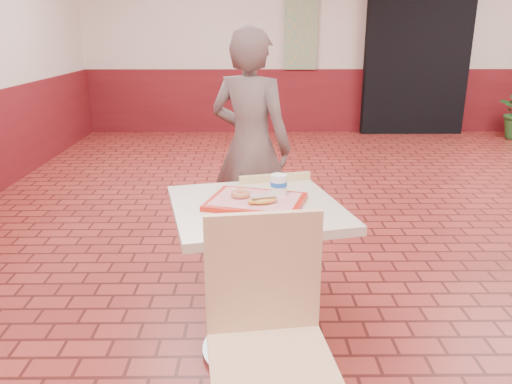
{
  "coord_description": "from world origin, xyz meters",
  "views": [
    {
      "loc": [
        -1.39,
        -3.1,
        1.59
      ],
      "look_at": [
        -1.36,
        -0.89,
        0.87
      ],
      "focal_mm": 35.0,
      "sensor_mm": 36.0,
      "label": 1
    }
  ],
  "objects_px": {
    "ring_donut": "(241,194)",
    "paper_cup": "(279,185)",
    "serving_tray": "(256,202)",
    "customer": "(251,147)",
    "main_table": "(256,255)",
    "chair_main_back": "(269,232)",
    "long_john_donut": "(262,200)",
    "chair_main_front": "(268,332)"
  },
  "relations": [
    {
      "from": "ring_donut",
      "to": "paper_cup",
      "type": "distance_m",
      "value": 0.19
    },
    {
      "from": "ring_donut",
      "to": "serving_tray",
      "type": "bearing_deg",
      "value": -19.3
    },
    {
      "from": "customer",
      "to": "paper_cup",
      "type": "distance_m",
      "value": 1.15
    },
    {
      "from": "serving_tray",
      "to": "customer",
      "type": "bearing_deg",
      "value": 91.11
    },
    {
      "from": "main_table",
      "to": "chair_main_back",
      "type": "bearing_deg",
      "value": 80.0
    },
    {
      "from": "chair_main_back",
      "to": "customer",
      "type": "height_order",
      "value": "customer"
    },
    {
      "from": "ring_donut",
      "to": "long_john_donut",
      "type": "bearing_deg",
      "value": -43.39
    },
    {
      "from": "main_table",
      "to": "customer",
      "type": "distance_m",
      "value": 1.23
    },
    {
      "from": "paper_cup",
      "to": "long_john_donut",
      "type": "bearing_deg",
      "value": -121.46
    },
    {
      "from": "customer",
      "to": "serving_tray",
      "type": "relative_size",
      "value": 3.75
    },
    {
      "from": "chair_main_front",
      "to": "serving_tray",
      "type": "distance_m",
      "value": 0.69
    },
    {
      "from": "chair_main_back",
      "to": "paper_cup",
      "type": "bearing_deg",
      "value": 80.66
    },
    {
      "from": "customer",
      "to": "long_john_donut",
      "type": "distance_m",
      "value": 1.27
    },
    {
      "from": "chair_main_back",
      "to": "customer",
      "type": "distance_m",
      "value": 0.81
    },
    {
      "from": "ring_donut",
      "to": "chair_main_back",
      "type": "bearing_deg",
      "value": 70.7
    },
    {
      "from": "main_table",
      "to": "serving_tray",
      "type": "xyz_separation_m",
      "value": [
        0.0,
        0.0,
        0.28
      ]
    },
    {
      "from": "chair_main_back",
      "to": "main_table",
      "type": "bearing_deg",
      "value": 67.02
    },
    {
      "from": "chair_main_front",
      "to": "paper_cup",
      "type": "bearing_deg",
      "value": 76.75
    },
    {
      "from": "customer",
      "to": "long_john_donut",
      "type": "height_order",
      "value": "customer"
    },
    {
      "from": "chair_main_front",
      "to": "paper_cup",
      "type": "height_order",
      "value": "chair_main_front"
    },
    {
      "from": "main_table",
      "to": "serving_tray",
      "type": "distance_m",
      "value": 0.28
    },
    {
      "from": "main_table",
      "to": "long_john_donut",
      "type": "relative_size",
      "value": 5.67
    },
    {
      "from": "long_john_donut",
      "to": "chair_main_front",
      "type": "bearing_deg",
      "value": -89.12
    },
    {
      "from": "ring_donut",
      "to": "paper_cup",
      "type": "relative_size",
      "value": 0.92
    },
    {
      "from": "chair_main_back",
      "to": "paper_cup",
      "type": "height_order",
      "value": "paper_cup"
    },
    {
      "from": "serving_tray",
      "to": "main_table",
      "type": "bearing_deg",
      "value": 0.0
    },
    {
      "from": "chair_main_front",
      "to": "customer",
      "type": "xyz_separation_m",
      "value": [
        -0.06,
        1.83,
        0.28
      ]
    },
    {
      "from": "chair_main_front",
      "to": "ring_donut",
      "type": "relative_size",
      "value": 10.5
    },
    {
      "from": "paper_cup",
      "to": "main_table",
      "type": "bearing_deg",
      "value": -150.72
    },
    {
      "from": "chair_main_front",
      "to": "long_john_donut",
      "type": "distance_m",
      "value": 0.64
    },
    {
      "from": "paper_cup",
      "to": "customer",
      "type": "bearing_deg",
      "value": 96.62
    },
    {
      "from": "customer",
      "to": "chair_main_back",
      "type": "bearing_deg",
      "value": 123.22
    },
    {
      "from": "main_table",
      "to": "customer",
      "type": "height_order",
      "value": "customer"
    },
    {
      "from": "chair_main_front",
      "to": "chair_main_back",
      "type": "distance_m",
      "value": 1.1
    },
    {
      "from": "chair_main_back",
      "to": "long_john_donut",
      "type": "distance_m",
      "value": 0.66
    },
    {
      "from": "serving_tray",
      "to": "paper_cup",
      "type": "xyz_separation_m",
      "value": [
        0.11,
        0.06,
        0.06
      ]
    },
    {
      "from": "customer",
      "to": "ring_donut",
      "type": "height_order",
      "value": "customer"
    },
    {
      "from": "customer",
      "to": "paper_cup",
      "type": "relative_size",
      "value": 16.34
    },
    {
      "from": "chair_main_back",
      "to": "customer",
      "type": "xyz_separation_m",
      "value": [
        -0.11,
        0.73,
        0.34
      ]
    },
    {
      "from": "serving_tray",
      "to": "ring_donut",
      "type": "xyz_separation_m",
      "value": [
        -0.07,
        0.03,
        0.03
      ]
    },
    {
      "from": "chair_main_front",
      "to": "chair_main_back",
      "type": "xyz_separation_m",
      "value": [
        0.05,
        1.1,
        -0.06
      ]
    },
    {
      "from": "paper_cup",
      "to": "serving_tray",
      "type": "bearing_deg",
      "value": -150.72
    }
  ]
}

